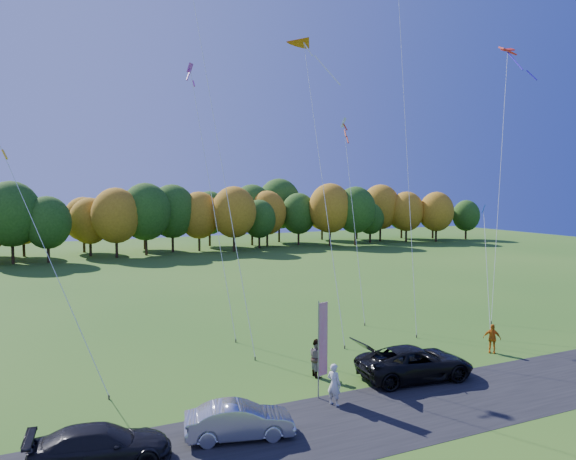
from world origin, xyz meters
name	(u,v)px	position (x,y,z in m)	size (l,w,h in m)	color
ground	(342,384)	(0.00, 0.00, 0.00)	(160.00, 160.00, 0.00)	#235416
asphalt_strip	(391,414)	(0.00, -4.00, 0.01)	(90.00, 6.00, 0.01)	black
tree_line	(133,256)	(0.00, 55.00, 0.00)	(116.00, 12.00, 10.00)	#1E4711
black_suv	(415,363)	(3.62, -0.97, 0.81)	(2.67, 5.80, 1.61)	black
silver_sedan	(239,421)	(-6.50, -3.36, 0.68)	(1.43, 4.10, 1.35)	#ADACB1
dark_truck_a	(101,446)	(-11.50, -3.28, 0.69)	(1.93, 4.74, 1.37)	black
person_tailgate_a	(334,384)	(-1.67, -2.14, 0.92)	(0.67, 0.44, 1.84)	silver
person_tailgate_b	(317,358)	(-0.55, 1.48, 0.94)	(0.91, 0.71, 1.88)	gray
person_east	(492,338)	(10.32, 0.62, 0.83)	(0.97, 0.41, 1.66)	#CD6B13
feather_flag	(322,338)	(-1.70, -1.09, 2.71)	(0.57, 0.22, 4.42)	#999999
kite_delta_blue	(207,78)	(-3.36, 10.19, 15.90)	(3.56, 10.98, 31.88)	#4C3F33
kite_parafoil_orange	(403,85)	(11.37, 10.63, 16.70)	(7.87, 11.93, 33.86)	#4C3F33
kite_delta_red	(321,171)	(4.28, 9.87, 10.46)	(3.48, 10.63, 21.40)	#4C3F33
kite_parafoil_rainbow	(500,175)	(18.72, 8.42, 10.31)	(8.40, 6.21, 20.93)	#4C3F33
kite_diamond_yellow	(48,256)	(-12.60, 5.84, 6.22)	(4.89, 6.70, 12.82)	#4C3F33
kite_diamond_white	(353,216)	(7.94, 11.67, 7.36)	(2.06, 5.97, 15.02)	#4C3F33
kite_diamond_pink	(212,196)	(-2.67, 11.73, 8.87)	(1.62, 6.15, 17.96)	#4C3F33
kite_diamond_blue_low	(487,270)	(13.58, 4.39, 4.05)	(2.96, 3.87, 8.52)	#4C3F33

